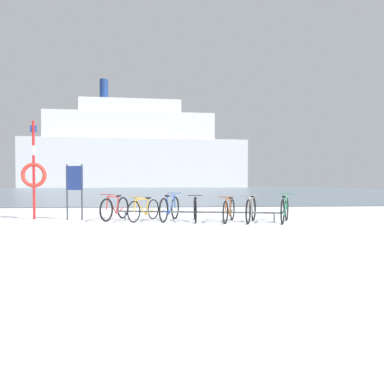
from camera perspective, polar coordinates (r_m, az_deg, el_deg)
The scene contains 12 objects.
ground at distance 60.17m, azimuth -2.55°, elevation 0.36°, with size 80.00×132.00×0.08m.
bike_rack at distance 10.18m, azimuth 0.96°, elevation -3.43°, with size 4.90×1.02×0.31m.
bicycle_0 at distance 10.81m, azimuth -12.80°, elevation -2.67°, with size 0.72×1.55×0.81m.
bicycle_1 at distance 10.42m, azimuth -8.06°, elevation -2.92°, with size 0.87×1.47×0.75m.
bicycle_2 at distance 10.36m, azimuth -3.76°, elevation -2.74°, with size 0.69×1.69×0.84m.
bicycle_3 at distance 10.20m, azimuth 0.52°, elevation -2.97°, with size 0.46×1.71×0.77m.
bicycle_4 at distance 10.11m, azimuth 6.23°, elevation -3.04°, with size 0.71×1.60×0.76m.
bicycle_5 at distance 10.06m, azimuth 9.87°, elevation -2.96°, with size 0.72×1.54×0.82m.
bicycle_6 at distance 10.22m, azimuth 15.31°, elevation -2.86°, with size 0.79×1.57×0.84m.
info_sign at distance 11.16m, azimuth -19.13°, elevation 1.46°, with size 0.54×0.17×1.73m.
rescue_post at distance 11.85m, azimuth -25.02°, elevation 2.90°, with size 0.79×0.12×3.11m.
ferry_ship at distance 94.81m, azimuth -9.46°, elevation 6.67°, with size 59.30×15.18×29.04m.
Camera 1 is at (-1.66, -6.24, 1.14)m, focal length 31.78 mm.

